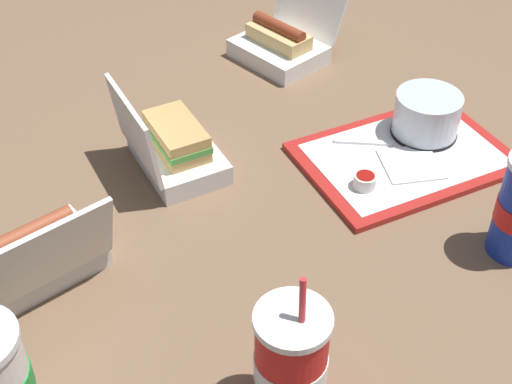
{
  "coord_description": "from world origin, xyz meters",
  "views": [
    {
      "loc": [
        -0.52,
        -0.73,
        0.81
      ],
      "look_at": [
        0.04,
        -0.05,
        0.05
      ],
      "focal_mm": 50.0,
      "sensor_mm": 36.0,
      "label": 1
    }
  ],
  "objects": [
    {
      "name": "ground_plane",
      "position": [
        0.0,
        0.0,
        0.0
      ],
      "size": [
        3.2,
        3.2,
        0.0
      ],
      "primitive_type": "plane",
      "color": "brown"
    },
    {
      "name": "clamshell_sandwich_corner",
      "position": [
        0.01,
        0.15,
        0.04
      ],
      "size": [
        0.19,
        0.22,
        0.17
      ],
      "color": "white",
      "rests_on": "ground_plane"
    },
    {
      "name": "napkin_stack",
      "position": [
        0.33,
        -0.13,
        0.02
      ],
      "size": [
        0.14,
        0.14,
        0.0
      ],
      "primitive_type": "cube",
      "rotation": [
        0.0,
        0.0,
        -0.52
      ],
      "color": "white",
      "rests_on": "food_tray"
    },
    {
      "name": "clamshell_hotdog_right",
      "position": [
        0.42,
        0.32,
        0.04
      ],
      "size": [
        0.21,
        0.2,
        0.18
      ],
      "color": "white",
      "rests_on": "ground_plane"
    },
    {
      "name": "soda_cup_corner",
      "position": [
        -0.16,
        -0.35,
        0.08
      ],
      "size": [
        0.09,
        0.09,
        0.23
      ],
      "color": "red",
      "rests_on": "ground_plane"
    },
    {
      "name": "cake_container",
      "position": [
        0.42,
        -0.08,
        0.05
      ],
      "size": [
        0.13,
        0.13,
        0.08
      ],
      "color": "black",
      "rests_on": "food_tray"
    },
    {
      "name": "clamshell_hotdog_left",
      "position": [
        -0.3,
        0.06,
        0.04
      ],
      "size": [
        0.2,
        0.17,
        0.16
      ],
      "color": "white",
      "rests_on": "ground_plane"
    },
    {
      "name": "plastic_fork",
      "position": [
        0.31,
        -0.03,
        0.02
      ],
      "size": [
        0.09,
        0.09,
        0.0
      ],
      "primitive_type": "cube",
      "rotation": [
        0.0,
        0.0,
        -0.78
      ],
      "color": "white",
      "rests_on": "food_tray"
    },
    {
      "name": "food_tray",
      "position": [
        0.35,
        -0.1,
        0.01
      ],
      "size": [
        0.42,
        0.34,
        0.01
      ],
      "color": "red",
      "rests_on": "ground_plane"
    },
    {
      "name": "ketchup_cup",
      "position": [
        0.22,
        -0.12,
        0.03
      ],
      "size": [
        0.04,
        0.04,
        0.02
      ],
      "color": "white",
      "rests_on": "food_tray"
    }
  ]
}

